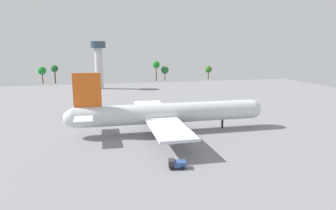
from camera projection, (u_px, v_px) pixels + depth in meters
The scene contains 7 objects.
ground_plane at pixel (168, 132), 95.32m from camera, with size 252.81×252.81×0.00m, color gray.
cargo_airplane at pixel (167, 113), 94.10m from camera, with size 63.20×51.42×19.09m.
baggage_tug at pixel (177, 164), 66.78m from camera, with size 4.18×3.20×2.00m.
fuel_truck at pixel (221, 111), 119.66m from camera, with size 3.34×5.29×2.27m.
safety_cone_nose at pixel (252, 127), 100.06m from camera, with size 0.39×0.39×0.56m, color orange.
control_tower at pixel (99, 60), 185.64m from camera, with size 9.17×9.17×29.19m.
tree_line_backdrop at pixel (130, 69), 222.54m from camera, with size 128.35×5.88×15.16m.
Camera 1 is at (-20.51, -89.48, 27.01)m, focal length 32.13 mm.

